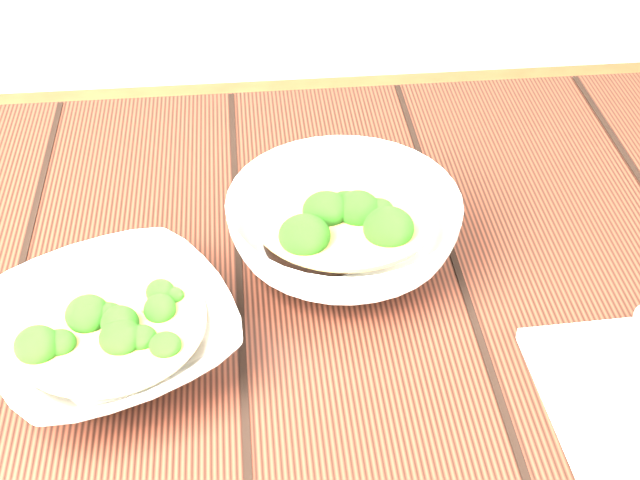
# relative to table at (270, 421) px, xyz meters

# --- Properties ---
(table) EXTENTS (1.20, 0.80, 0.75)m
(table) POSITION_rel_table_xyz_m (0.00, 0.00, 0.00)
(table) COLOR #381910
(table) RESTS_ON ground
(soup_bowl_front) EXTENTS (0.26, 0.26, 0.06)m
(soup_bowl_front) POSITION_rel_table_xyz_m (-0.13, -0.02, 0.15)
(soup_bowl_front) COLOR silver
(soup_bowl_front) RESTS_ON table
(soup_bowl_back) EXTENTS (0.22, 0.22, 0.08)m
(soup_bowl_back) POSITION_rel_table_xyz_m (0.08, 0.09, 0.16)
(soup_bowl_back) COLOR silver
(soup_bowl_back) RESTS_ON table
(trivet) EXTENTS (0.13, 0.13, 0.02)m
(trivet) POSITION_rel_table_xyz_m (0.05, 0.10, 0.13)
(trivet) COLOR black
(trivet) RESTS_ON table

